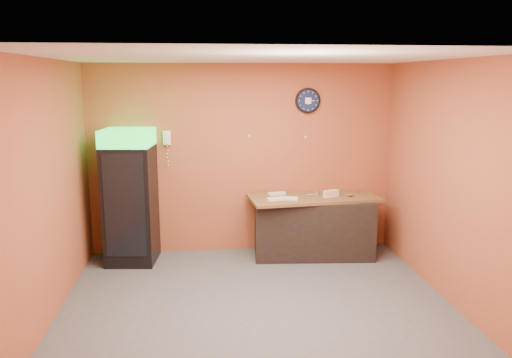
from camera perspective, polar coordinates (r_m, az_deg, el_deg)
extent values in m
plane|color=#47474C|center=(5.95, 0.17, -14.31)|extent=(4.50, 4.50, 0.00)
cube|color=#AD4D30|center=(7.44, -1.56, 2.29)|extent=(4.50, 0.02, 2.80)
cube|color=#AD4D30|center=(5.69, -22.95, -1.47)|extent=(0.02, 4.00, 2.80)
cube|color=#AD4D30|center=(6.15, 21.48, -0.45)|extent=(0.02, 4.00, 2.80)
cube|color=white|center=(5.36, 0.18, 13.76)|extent=(4.50, 4.00, 0.02)
cube|color=black|center=(7.26, -14.11, -2.87)|extent=(0.73, 0.73, 1.66)
cube|color=#1BE93D|center=(7.09, -14.48, 4.60)|extent=(0.73, 0.73, 0.24)
cube|color=black|center=(6.91, -14.22, -2.98)|extent=(0.55, 0.08, 1.43)
cube|color=black|center=(7.44, 6.52, -5.47)|extent=(1.76, 0.89, 0.85)
cylinder|color=black|center=(7.47, 5.93, 8.90)|extent=(0.37, 0.05, 0.37)
cylinder|color=#0F1433|center=(7.44, 5.98, 8.89)|extent=(0.32, 0.01, 0.32)
cube|color=white|center=(7.44, 5.99, 8.89)|extent=(0.09, 0.00, 0.09)
cube|color=white|center=(7.34, -10.14, 4.66)|extent=(0.11, 0.06, 0.20)
cube|color=white|center=(7.29, -10.16, 4.61)|extent=(0.05, 0.04, 0.17)
cube|color=brown|center=(7.33, 6.60, -2.13)|extent=(1.93, 0.96, 0.04)
cube|color=beige|center=(7.31, 8.57, -1.85)|extent=(0.24, 0.16, 0.05)
cube|color=beige|center=(7.30, 8.58, -1.48)|extent=(0.24, 0.16, 0.05)
cube|color=silver|center=(7.04, 2.33, -2.29)|extent=(0.28, 0.16, 0.04)
cube|color=silver|center=(7.08, 3.80, -2.24)|extent=(0.27, 0.16, 0.04)
cube|color=silver|center=(7.36, 2.38, -1.69)|extent=(0.27, 0.15, 0.04)
cylinder|color=silver|center=(7.38, 7.05, -1.62)|extent=(0.06, 0.06, 0.06)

